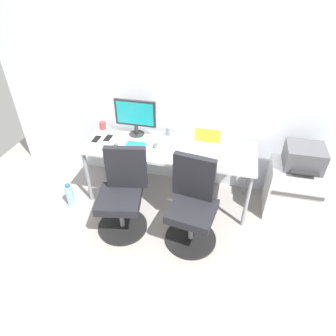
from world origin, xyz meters
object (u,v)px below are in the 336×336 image
(office_chair_right, at_px, (192,206))
(open_laptop, at_px, (206,144))
(water_bottle_on_floor, at_px, (70,195))
(desktop_monitor, at_px, (135,115))
(office_chair_left, at_px, (122,195))
(side_cabinet, at_px, (293,190))
(coffee_mug, at_px, (103,126))
(printer, at_px, (304,157))

(office_chair_right, distance_m, open_laptop, 0.72)
(water_bottle_on_floor, bearing_deg, desktop_monitor, 42.13)
(office_chair_right, bearing_deg, office_chair_left, -179.97)
(side_cabinet, xyz_separation_m, desktop_monitor, (-1.85, 0.13, 0.65))
(office_chair_left, height_order, desktop_monitor, desktop_monitor)
(side_cabinet, bearing_deg, open_laptop, 179.27)
(office_chair_left, bearing_deg, coffee_mug, 122.95)
(side_cabinet, bearing_deg, office_chair_left, -160.87)
(open_laptop, bearing_deg, printer, -0.78)
(coffee_mug, bearing_deg, water_bottle_on_floor, -109.72)
(water_bottle_on_floor, bearing_deg, printer, 10.62)
(side_cabinet, distance_m, open_laptop, 1.11)
(side_cabinet, relative_size, coffee_mug, 7.10)
(desktop_monitor, bearing_deg, office_chair_left, -84.78)
(side_cabinet, height_order, coffee_mug, coffee_mug)
(office_chair_right, height_order, water_bottle_on_floor, office_chair_right)
(office_chair_left, xyz_separation_m, office_chair_right, (0.74, 0.00, 0.00))
(office_chair_left, bearing_deg, office_chair_right, 0.03)
(desktop_monitor, distance_m, coffee_mug, 0.49)
(desktop_monitor, bearing_deg, printer, -4.11)
(open_laptop, height_order, coffee_mug, open_laptop)
(office_chair_left, bearing_deg, desktop_monitor, 95.22)
(office_chair_left, relative_size, open_laptop, 3.03)
(office_chair_right, bearing_deg, coffee_mug, 147.86)
(printer, distance_m, open_laptop, 1.01)
(desktop_monitor, distance_m, open_laptop, 0.87)
(office_chair_right, xyz_separation_m, water_bottle_on_floor, (-1.48, 0.14, -0.28))
(office_chair_right, relative_size, open_laptop, 3.03)
(office_chair_right, bearing_deg, open_laptop, 86.92)
(side_cabinet, xyz_separation_m, printer, (0.00, -0.00, 0.45))
(coffee_mug, bearing_deg, side_cabinet, -4.15)
(side_cabinet, xyz_separation_m, water_bottle_on_floor, (-2.52, -0.47, -0.18))
(printer, relative_size, desktop_monitor, 0.83)
(printer, relative_size, water_bottle_on_floor, 1.29)
(desktop_monitor, relative_size, open_laptop, 1.55)
(office_chair_left, height_order, office_chair_right, same)
(office_chair_left, height_order, side_cabinet, office_chair_left)
(water_bottle_on_floor, bearing_deg, coffee_mug, 70.28)
(desktop_monitor, xyz_separation_m, coffee_mug, (-0.44, 0.03, -0.20))
(side_cabinet, bearing_deg, office_chair_right, -149.36)
(office_chair_right, bearing_deg, desktop_monitor, 137.14)
(side_cabinet, distance_m, printer, 0.45)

